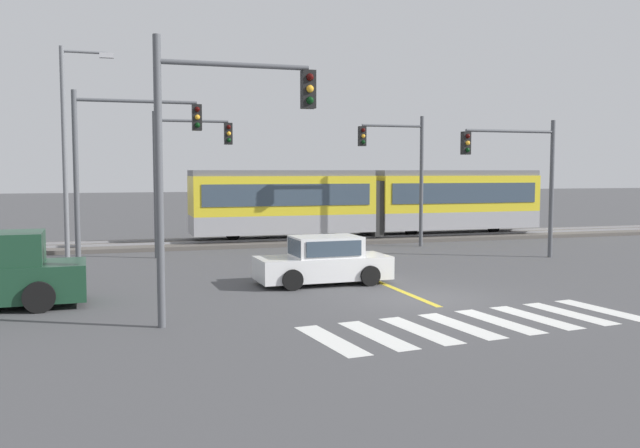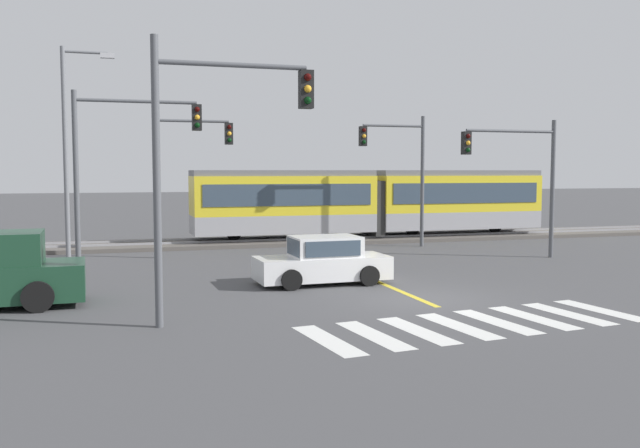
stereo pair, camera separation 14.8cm
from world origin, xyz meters
TOP-DOWN VIEW (x-y plane):
  - ground_plane at (0.00, 0.00)m, footprint 200.00×200.00m
  - track_bed at (0.00, 15.65)m, footprint 120.00×4.00m
  - rail_near at (0.00, 14.93)m, footprint 120.00×0.08m
  - rail_far at (0.00, 16.37)m, footprint 120.00×0.08m
  - light_rail_tram at (4.64, 15.64)m, footprint 18.50×2.64m
  - crosswalk_stripe_0 at (-3.82, -3.61)m, footprint 0.89×2.85m
  - crosswalk_stripe_1 at (-2.73, -3.48)m, footprint 0.89×2.85m
  - crosswalk_stripe_2 at (-1.64, -3.35)m, footprint 0.89×2.85m
  - crosswalk_stripe_3 at (-0.55, -3.22)m, footprint 0.89×2.85m
  - crosswalk_stripe_4 at (0.55, -3.08)m, footprint 0.89×2.85m
  - crosswalk_stripe_5 at (1.64, -2.95)m, footprint 0.89×2.85m
  - crosswalk_stripe_6 at (2.73, -2.82)m, footprint 0.89×2.85m
  - crosswalk_stripe_7 at (3.82, -2.69)m, footprint 0.89×2.85m
  - lane_centre_line at (0.00, 6.25)m, footprint 0.20×14.80m
  - sedan_crossing at (-1.82, 3.30)m, footprint 4.25×2.02m
  - traffic_light_mid_right at (7.67, 6.88)m, footprint 4.25×0.38m
  - traffic_light_far_right at (4.76, 12.17)m, footprint 3.25×0.38m
  - traffic_light_far_left at (-5.39, 11.39)m, footprint 3.25×0.38m
  - traffic_light_mid_left at (-7.89, 6.86)m, footprint 4.25×0.38m
  - traffic_light_near_left at (-5.96, -1.35)m, footprint 3.75×0.38m
  - street_lamp_west at (-9.81, 12.69)m, footprint 2.11×0.28m

SIDE VIEW (x-z plane):
  - ground_plane at x=0.00m, z-range 0.00..0.00m
  - lane_centre_line at x=0.00m, z-range 0.00..0.01m
  - crosswalk_stripe_0 at x=-3.82m, z-range 0.00..0.01m
  - crosswalk_stripe_1 at x=-2.73m, z-range 0.00..0.01m
  - crosswalk_stripe_2 at x=-1.64m, z-range 0.00..0.01m
  - crosswalk_stripe_3 at x=-0.55m, z-range 0.00..0.01m
  - crosswalk_stripe_4 at x=0.55m, z-range 0.00..0.01m
  - crosswalk_stripe_5 at x=1.64m, z-range 0.00..0.01m
  - crosswalk_stripe_6 at x=2.73m, z-range 0.00..0.01m
  - crosswalk_stripe_7 at x=3.82m, z-range 0.00..0.01m
  - track_bed at x=0.00m, z-range 0.00..0.18m
  - rail_near at x=0.00m, z-range 0.18..0.28m
  - rail_far at x=0.00m, z-range 0.18..0.28m
  - sedan_crossing at x=-1.82m, z-range -0.06..1.46m
  - light_rail_tram at x=4.64m, z-range 0.33..3.76m
  - traffic_light_mid_right at x=7.67m, z-range 0.93..6.58m
  - traffic_light_far_left at x=-5.39m, z-range 0.96..6.95m
  - traffic_light_far_right at x=4.76m, z-range 0.93..7.07m
  - traffic_light_mid_left at x=-7.89m, z-range 1.08..7.32m
  - traffic_light_near_left at x=-5.96m, z-range 0.98..7.57m
  - street_lamp_west at x=-9.81m, z-range 0.57..9.19m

